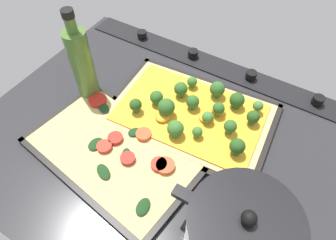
# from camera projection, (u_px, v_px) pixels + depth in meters

# --- Properties ---
(ground_plane) EXTENTS (0.86, 0.65, 0.03)m
(ground_plane) POSITION_uv_depth(u_px,v_px,m) (166.00, 147.00, 0.68)
(ground_plane) COLOR #28282B
(stove_control_panel) EXTENTS (0.83, 0.07, 0.03)m
(stove_control_panel) POSITION_uv_depth(u_px,v_px,m) (221.00, 67.00, 0.82)
(stove_control_panel) COLOR black
(stove_control_panel) RESTS_ON ground_plane
(baking_tray_front) EXTENTS (0.40, 0.28, 0.01)m
(baking_tray_front) POSITION_uv_depth(u_px,v_px,m) (190.00, 116.00, 0.71)
(baking_tray_front) COLOR black
(baking_tray_front) RESTS_ON ground_plane
(broccoli_pizza) EXTENTS (0.37, 0.26, 0.06)m
(broccoli_pizza) POSITION_uv_depth(u_px,v_px,m) (193.00, 112.00, 0.70)
(broccoli_pizza) COLOR tan
(broccoli_pizza) RESTS_ON baking_tray_front
(baking_tray_back) EXTENTS (0.40, 0.28, 0.01)m
(baking_tray_back) POSITION_uv_depth(u_px,v_px,m) (114.00, 152.00, 0.65)
(baking_tray_back) COLOR black
(baking_tray_back) RESTS_ON ground_plane
(veggie_pizza_back) EXTENTS (0.37, 0.25, 0.02)m
(veggie_pizza_back) POSITION_uv_depth(u_px,v_px,m) (116.00, 150.00, 0.65)
(veggie_pizza_back) COLOR tan
(veggie_pizza_back) RESTS_ON baking_tray_back
(cooking_pot) EXTENTS (0.25, 0.18, 0.14)m
(cooking_pot) POSITION_uv_depth(u_px,v_px,m) (240.00, 234.00, 0.48)
(cooking_pot) COLOR black
(cooking_pot) RESTS_ON ground_plane
(oil_bottle) EXTENTS (0.05, 0.05, 0.24)m
(oil_bottle) POSITION_uv_depth(u_px,v_px,m) (82.00, 65.00, 0.68)
(oil_bottle) COLOR #476B2D
(oil_bottle) RESTS_ON ground_plane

